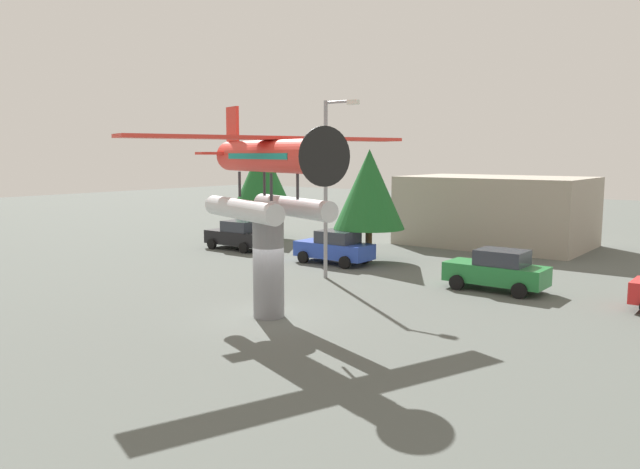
% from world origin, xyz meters
% --- Properties ---
extents(ground_plane, '(140.00, 140.00, 0.00)m').
position_xyz_m(ground_plane, '(0.00, 0.00, 0.00)').
color(ground_plane, '#515651').
extents(display_pedestal, '(1.10, 1.10, 3.53)m').
position_xyz_m(display_pedestal, '(0.00, 0.00, 1.76)').
color(display_pedestal, slate).
rests_on(display_pedestal, ground).
extents(floatplane_monument, '(7.19, 10.14, 4.00)m').
position_xyz_m(floatplane_monument, '(0.12, -0.05, 5.20)').
color(floatplane_monument, silver).
rests_on(floatplane_monument, display_pedestal).
extents(car_near_black, '(4.20, 2.02, 1.76)m').
position_xyz_m(car_near_black, '(-12.10, 10.75, 0.88)').
color(car_near_black, black).
rests_on(car_near_black, ground).
extents(car_mid_blue, '(4.20, 2.02, 1.76)m').
position_xyz_m(car_mid_blue, '(-4.55, 10.27, 0.88)').
color(car_mid_blue, '#2847B7').
rests_on(car_mid_blue, ground).
extents(car_far_green, '(4.20, 2.02, 1.76)m').
position_xyz_m(car_far_green, '(4.80, 9.08, 0.88)').
color(car_far_green, '#237A38').
rests_on(car_far_green, ground).
extents(streetlight_primary, '(1.84, 0.28, 8.16)m').
position_xyz_m(streetlight_primary, '(-2.46, 6.91, 4.72)').
color(streetlight_primary, gray).
rests_on(streetlight_primary, ground).
extents(storefront_building, '(11.10, 7.12, 4.34)m').
position_xyz_m(storefront_building, '(-0.46, 22.00, 2.17)').
color(storefront_building, '#9E9384').
rests_on(storefront_building, ground).
extents(tree_west, '(3.86, 3.86, 6.58)m').
position_xyz_m(tree_west, '(-14.71, 15.77, 4.42)').
color(tree_west, brown).
rests_on(tree_west, ground).
extents(tree_east, '(3.83, 3.83, 6.02)m').
position_xyz_m(tree_east, '(-3.57, 12.03, 3.89)').
color(tree_east, brown).
rests_on(tree_east, ground).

